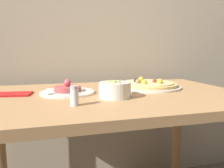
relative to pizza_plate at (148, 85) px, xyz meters
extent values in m
cube|color=#AD7F51|center=(-0.23, -0.11, -0.03)|extent=(1.24, 0.78, 0.03)
cylinder|color=#AD7F51|center=(-0.79, 0.22, -0.41)|extent=(0.06, 0.06, 0.72)
cylinder|color=#AD7F51|center=(0.33, 0.22, -0.41)|extent=(0.06, 0.06, 0.72)
cylinder|color=silver|center=(0.00, 0.00, -0.01)|extent=(0.35, 0.35, 0.01)
cylinder|color=#DBB26B|center=(0.00, 0.00, 0.00)|extent=(0.31, 0.31, 0.01)
cylinder|color=#E0C684|center=(0.00, 0.00, 0.01)|extent=(0.27, 0.27, 0.01)
sphere|color=black|center=(-0.06, 0.03, 0.02)|extent=(0.03, 0.03, 0.03)
sphere|color=#997047|center=(-0.06, -0.02, 0.02)|extent=(0.03, 0.03, 0.03)
sphere|color=gold|center=(0.04, -0.06, 0.02)|extent=(0.03, 0.03, 0.03)
sphere|color=gold|center=(-0.03, 0.03, 0.03)|extent=(0.03, 0.03, 0.03)
sphere|color=gold|center=(-0.04, -0.05, 0.02)|extent=(0.03, 0.03, 0.03)
sphere|color=#B22D23|center=(0.03, -0.02, 0.02)|extent=(0.02, 0.02, 0.02)
cylinder|color=silver|center=(-0.43, -0.05, -0.01)|extent=(0.25, 0.25, 0.01)
cylinder|color=#A84747|center=(-0.43, -0.05, 0.01)|extent=(0.12, 0.12, 0.02)
sphere|color=#DB4C5B|center=(-0.43, -0.05, 0.03)|extent=(0.03, 0.03, 0.03)
cube|color=white|center=(-0.33, -0.05, 0.00)|extent=(0.04, 0.02, 0.01)
cube|color=white|center=(-0.40, 0.03, 0.00)|extent=(0.03, 0.04, 0.01)
cube|color=white|center=(-0.50, 0.00, 0.00)|extent=(0.04, 0.04, 0.01)
cube|color=white|center=(-0.50, -0.11, 0.00)|extent=(0.04, 0.04, 0.01)
cube|color=white|center=(-0.40, -0.14, 0.00)|extent=(0.03, 0.04, 0.01)
cylinder|color=silver|center=(-0.24, -0.20, 0.02)|extent=(0.14, 0.14, 0.06)
sphere|color=#A3B25B|center=(-0.23, -0.21, 0.04)|extent=(0.03, 0.03, 0.03)
sphere|color=#8EA34C|center=(-0.25, -0.21, 0.04)|extent=(0.03, 0.03, 0.03)
sphere|color=#8EA34C|center=(-0.25, -0.21, 0.04)|extent=(0.03, 0.03, 0.03)
sphere|color=#8EA34C|center=(-0.26, -0.19, 0.04)|extent=(0.03, 0.03, 0.03)
sphere|color=#B7BC70|center=(-0.24, -0.20, 0.04)|extent=(0.02, 0.02, 0.02)
cube|color=red|center=(-0.67, -0.03, -0.01)|extent=(0.17, 0.12, 0.01)
cylinder|color=silver|center=(-0.42, -0.30, 0.02)|extent=(0.03, 0.03, 0.06)
cylinder|color=#B2B2B7|center=(-0.42, -0.30, 0.05)|extent=(0.03, 0.03, 0.01)
camera|label=1|loc=(-0.49, -1.07, 0.18)|focal=35.00mm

